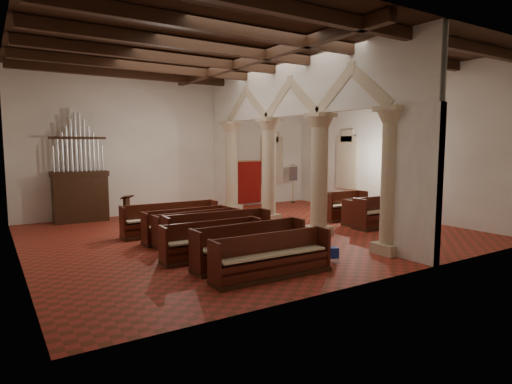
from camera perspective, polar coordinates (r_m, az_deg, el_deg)
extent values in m
plane|color=#9F2C22|center=(14.86, -0.80, -5.46)|extent=(14.00, 14.00, 0.00)
plane|color=black|center=(14.85, -0.84, 17.83)|extent=(14.00, 14.00, 0.00)
cube|color=white|center=(19.91, -9.97, 6.11)|extent=(14.00, 0.02, 6.00)
cube|color=white|center=(9.96, 17.72, 5.84)|extent=(14.00, 0.02, 6.00)
cube|color=white|center=(12.40, -29.66, 5.35)|extent=(0.02, 12.00, 6.00)
cube|color=white|center=(19.18, 17.39, 5.92)|extent=(0.02, 12.00, 6.00)
cube|color=#C8B694|center=(12.63, 17.30, -7.17)|extent=(0.75, 0.75, 0.30)
cylinder|color=#C8B694|center=(12.35, 17.58, 0.99)|extent=(0.56, 0.56, 3.30)
cube|color=#C8B694|center=(14.69, 8.32, -5.07)|extent=(0.75, 0.75, 0.30)
cylinder|color=#C8B694|center=(14.45, 8.43, 1.95)|extent=(0.56, 0.56, 3.30)
cube|color=#C8B694|center=(17.04, 1.71, -3.44)|extent=(0.75, 0.75, 0.30)
cylinder|color=#C8B694|center=(16.83, 1.73, 2.61)|extent=(0.56, 0.56, 3.30)
cube|color=#C8B694|center=(19.56, -3.24, -2.18)|extent=(0.75, 0.75, 0.30)
cylinder|color=#C8B694|center=(19.38, -3.27, 3.09)|extent=(0.56, 0.56, 3.30)
cube|color=white|center=(15.70, 4.93, 13.61)|extent=(0.25, 11.90, 1.93)
cube|color=#34765C|center=(18.24, 20.87, 3.28)|extent=(0.03, 1.00, 2.20)
cube|color=#34765C|center=(20.88, 12.03, 3.88)|extent=(0.03, 1.00, 2.20)
cube|color=#34765C|center=(22.31, 2.07, 4.16)|extent=(1.00, 0.03, 2.20)
cube|color=#311C0F|center=(18.29, -22.36, -0.87)|extent=(2.00, 0.80, 1.80)
cube|color=#311C0F|center=(18.20, -22.49, 2.26)|extent=(2.10, 0.85, 0.20)
cube|color=#331B10|center=(17.82, -16.83, -3.63)|extent=(0.49, 0.49, 0.09)
cube|color=#331B10|center=(17.75, -16.87, -2.27)|extent=(0.24, 0.24, 0.94)
cube|color=#331B10|center=(17.62, -16.86, -0.65)|extent=(0.52, 0.46, 0.17)
cube|color=maroon|center=(21.51, -1.15, 1.28)|extent=(1.60, 0.06, 2.10)
cylinder|color=gold|center=(21.43, -1.13, 4.21)|extent=(1.80, 0.04, 0.04)
cone|color=#311C0F|center=(22.66, 4.95, -1.28)|extent=(0.31, 0.31, 0.10)
cylinder|color=gold|center=(22.55, 4.97, 1.16)|extent=(0.04, 0.04, 2.05)
cylinder|color=gold|center=(22.49, 4.99, 3.54)|extent=(0.09, 0.60, 0.03)
cube|color=#1D1855|center=(22.50, 5.01, 2.46)|extent=(0.47, 0.06, 0.72)
cube|color=navy|center=(11.40, 10.14, -7.96)|extent=(0.34, 0.31, 0.28)
cube|color=navy|center=(13.04, 2.75, -6.02)|extent=(0.36, 0.33, 0.30)
cube|color=navy|center=(13.68, -2.01, -5.42)|extent=(0.33, 0.28, 0.31)
cylinder|color=white|center=(10.66, 5.19, -9.33)|extent=(0.88, 0.17, 0.09)
cylinder|color=silver|center=(9.91, 0.88, -10.53)|extent=(1.10, 0.14, 0.11)
cube|color=#311C0F|center=(10.02, 2.23, -11.00)|extent=(3.02, 0.74, 0.10)
cube|color=#471F0F|center=(9.91, 2.39, -9.61)|extent=(2.86, 0.45, 0.43)
cube|color=#471F0F|center=(10.02, 1.67, -8.01)|extent=(2.86, 0.13, 0.91)
cube|color=#471F0F|center=(9.18, -5.49, -9.39)|extent=(0.08, 0.58, 0.91)
cube|color=#471F0F|center=(10.78, 8.66, -7.06)|extent=(0.08, 0.58, 0.91)
cube|color=beige|center=(9.85, 2.40, -8.27)|extent=(2.75, 0.41, 0.05)
cube|color=#311C0F|center=(10.94, -0.73, -9.50)|extent=(3.12, 0.80, 0.10)
cube|color=#43170E|center=(10.83, -0.59, -8.14)|extent=(2.96, 0.49, 0.46)
cube|color=#43170E|center=(10.96, -1.24, -6.59)|extent=(2.95, 0.16, 0.96)
cube|color=#43170E|center=(10.13, -8.17, -7.73)|extent=(0.09, 0.61, 0.96)
cube|color=#43170E|center=(11.67, 5.58, -5.83)|extent=(0.09, 0.61, 0.96)
cube|color=beige|center=(10.77, -0.60, -6.83)|extent=(2.84, 0.45, 0.05)
cube|color=#311C0F|center=(11.60, -5.82, -8.62)|extent=(2.78, 0.74, 0.10)
cube|color=#4B1410|center=(11.50, -5.72, -7.40)|extent=(2.62, 0.45, 0.43)
cube|color=#4B1410|center=(11.63, -6.23, -6.03)|extent=(2.61, 0.13, 0.91)
cube|color=#4B1410|center=(10.98, -12.23, -6.88)|extent=(0.08, 0.58, 0.91)
cube|color=#4B1410|center=(12.15, -0.18, -5.47)|extent=(0.08, 0.58, 0.91)
cube|color=beige|center=(11.44, -5.74, -6.24)|extent=(2.52, 0.41, 0.05)
cube|color=#311C0F|center=(12.38, -5.04, -7.63)|extent=(3.15, 0.93, 0.11)
cube|color=#46230F|center=(12.27, -4.94, -6.35)|extent=(2.98, 0.60, 0.48)
cube|color=#46230F|center=(12.42, -5.47, -4.93)|extent=(2.96, 0.25, 1.02)
cube|color=#46230F|center=(11.67, -11.78, -5.77)|extent=(0.11, 0.65, 1.02)
cube|color=#46230F|center=(13.03, 0.85, -4.38)|extent=(0.11, 0.65, 1.02)
cube|color=beige|center=(12.21, -4.95, -5.13)|extent=(2.86, 0.55, 0.05)
cube|color=#311C0F|center=(13.47, -7.78, -6.55)|extent=(2.83, 0.83, 0.09)
cube|color=#501911|center=(13.37, -7.71, -5.52)|extent=(2.66, 0.54, 0.42)
cube|color=#501911|center=(13.52, -8.11, -4.39)|extent=(2.64, 0.24, 0.89)
cube|color=#501911|center=(12.89, -13.37, -5.02)|extent=(0.10, 0.56, 0.89)
cube|color=#501911|center=(14.00, -2.75, -3.97)|extent=(0.10, 0.56, 0.89)
cube|color=beige|center=(13.33, -7.72, -4.54)|extent=(2.56, 0.50, 0.05)
cube|color=#311C0F|center=(13.91, -9.16, -6.16)|extent=(2.83, 0.74, 0.10)
cube|color=#471A0F|center=(13.81, -9.10, -5.13)|extent=(2.67, 0.45, 0.43)
cube|color=#471A0F|center=(13.97, -9.48, -4.01)|extent=(2.67, 0.14, 0.91)
cube|color=#471A0F|center=(13.36, -14.66, -4.60)|extent=(0.08, 0.58, 0.91)
cube|color=#471A0F|center=(14.42, -4.21, -3.62)|extent=(0.08, 0.58, 0.91)
cube|color=beige|center=(13.77, -9.12, -4.15)|extent=(2.57, 0.41, 0.05)
cube|color=#311C0F|center=(14.85, -11.28, -5.39)|extent=(3.28, 0.81, 0.10)
cube|color=#511B11|center=(14.75, -11.23, -4.36)|extent=(3.12, 0.50, 0.46)
cube|color=#511B11|center=(14.92, -11.58, -3.24)|extent=(3.11, 0.16, 0.97)
cube|color=#511B11|center=(14.29, -17.34, -3.82)|extent=(0.09, 0.62, 0.97)
cube|color=#511B11|center=(15.41, -5.81, -2.85)|extent=(0.09, 0.62, 0.97)
cube|color=beige|center=(14.70, -11.25, -3.38)|extent=(2.99, 0.46, 0.05)
cube|color=#311C0F|center=(16.36, 16.01, -4.43)|extent=(2.02, 0.77, 0.11)
cube|color=#49160F|center=(16.28, 16.19, -3.42)|extent=(1.87, 0.44, 0.49)
cube|color=#49160F|center=(16.40, 15.56, -2.37)|extent=(1.87, 0.08, 1.03)
cube|color=#49160F|center=(15.57, 13.63, -2.76)|extent=(0.08, 0.65, 1.03)
cube|color=#49160F|center=(17.02, 18.20, -2.14)|extent=(0.08, 0.65, 1.03)
cube|color=beige|center=(16.23, 16.22, -2.47)|extent=(1.80, 0.40, 0.05)
cube|color=#311C0F|center=(17.03, 14.54, -3.99)|extent=(2.08, 0.71, 0.10)
cube|color=#4E1C10|center=(16.95, 14.68, -3.14)|extent=(1.93, 0.42, 0.43)
cube|color=#4E1C10|center=(17.06, 14.16, -2.25)|extent=(1.92, 0.11, 0.91)
cube|color=#4E1C10|center=(16.25, 12.13, -2.62)|extent=(0.08, 0.57, 0.91)
cube|color=#4E1C10|center=(17.70, 16.75, -2.03)|extent=(0.08, 0.57, 0.91)
cube|color=beige|center=(16.91, 14.71, -2.34)|extent=(1.85, 0.38, 0.05)
cube|color=#311C0F|center=(17.75, 11.72, -3.48)|extent=(1.98, 0.79, 0.11)
cube|color=#48240F|center=(17.67, 11.86, -2.55)|extent=(1.82, 0.46, 0.49)
cube|color=#48240F|center=(17.81, 11.32, -1.58)|extent=(1.82, 0.10, 1.03)
cube|color=#48240F|center=(17.04, 9.42, -1.90)|extent=(0.08, 0.65, 1.03)
cube|color=#48240F|center=(18.35, 13.84, -1.41)|extent=(0.08, 0.65, 1.03)
cube|color=beige|center=(17.63, 11.88, -1.68)|extent=(1.75, 0.41, 0.05)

